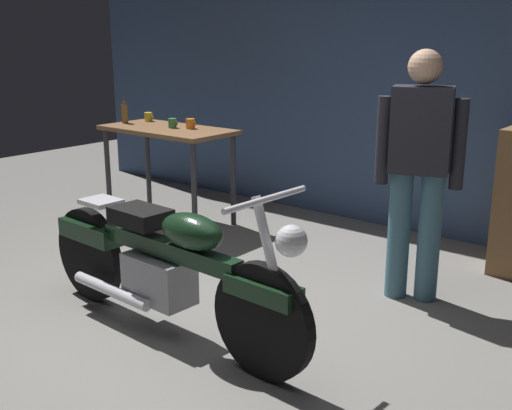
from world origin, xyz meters
TOP-DOWN VIEW (x-y plane):
  - ground_plane at (0.00, 0.00)m, footprint 12.00×12.00m
  - back_wall at (0.00, 2.80)m, footprint 8.00×0.12m
  - workbench at (-1.83, 1.60)m, footprint 1.30×0.64m
  - motorcycle at (-0.08, -0.09)m, footprint 2.19×0.60m
  - person_standing at (0.82, 1.34)m, footprint 0.54×0.34m
  - mug_green_speckled at (-1.78, 1.63)m, footprint 0.11×0.08m
  - mug_orange_travel at (-1.62, 1.70)m, footprint 0.12×0.08m
  - mug_yellow_tall at (-2.30, 1.80)m, footprint 0.11×0.08m
  - bottle at (-2.39, 1.56)m, footprint 0.06×0.06m

SIDE VIEW (x-z plane):
  - ground_plane at x=0.00m, z-range 0.00..0.00m
  - motorcycle at x=-0.08m, z-range -0.05..0.95m
  - workbench at x=-1.83m, z-range 0.34..1.24m
  - person_standing at x=0.82m, z-range 0.09..1.76m
  - mug_yellow_tall at x=-2.30m, z-range 0.90..0.99m
  - mug_green_speckled at x=-1.78m, z-range 0.90..0.99m
  - mug_orange_travel at x=-1.62m, z-range 0.90..0.99m
  - bottle at x=-2.39m, z-range 0.88..1.12m
  - back_wall at x=0.00m, z-range 0.00..3.10m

